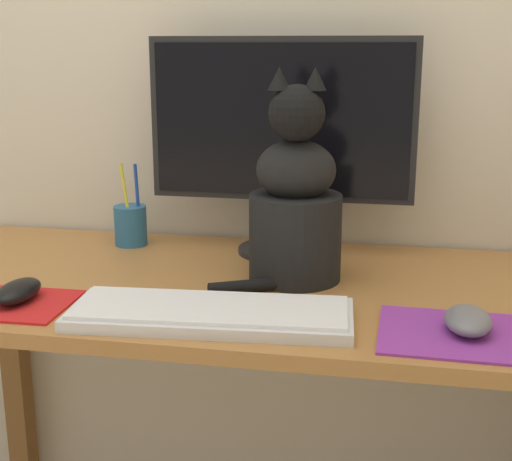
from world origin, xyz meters
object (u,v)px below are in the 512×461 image
at_px(computer_mouse_right, 468,320).
at_px(cat, 295,204).
at_px(pen_cup, 131,224).
at_px(monitor, 281,134).
at_px(keyboard, 210,313).
at_px(computer_mouse_left, 18,291).

height_order(computer_mouse_right, cat, cat).
relative_size(computer_mouse_right, pen_cup, 0.60).
height_order(monitor, pen_cup, monitor).
bearing_deg(keyboard, pen_cup, 120.98).
xyz_separation_m(computer_mouse_right, cat, (-0.28, 0.20, 0.12)).
bearing_deg(keyboard, monitor, 78.92).
bearing_deg(monitor, pen_cup, 179.95).
bearing_deg(computer_mouse_right, monitor, 132.50).
bearing_deg(keyboard, computer_mouse_left, 173.19).
height_order(keyboard, pen_cup, pen_cup).
xyz_separation_m(computer_mouse_left, pen_cup, (0.06, 0.37, 0.02)).
bearing_deg(keyboard, computer_mouse_right, -1.04).
xyz_separation_m(computer_mouse_right, pen_cup, (-0.65, 0.36, 0.02)).
bearing_deg(computer_mouse_right, cat, 144.42).
bearing_deg(pen_cup, computer_mouse_right, -29.22).
xyz_separation_m(cat, pen_cup, (-0.37, 0.16, -0.09)).
distance_m(monitor, keyboard, 0.45).
xyz_separation_m(monitor, computer_mouse_left, (-0.37, -0.37, -0.22)).
distance_m(monitor, computer_mouse_left, 0.57).
distance_m(computer_mouse_left, pen_cup, 0.37).
bearing_deg(cat, monitor, 100.99).
distance_m(monitor, pen_cup, 0.37).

